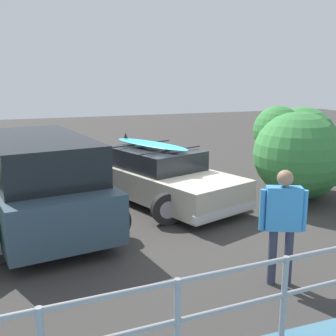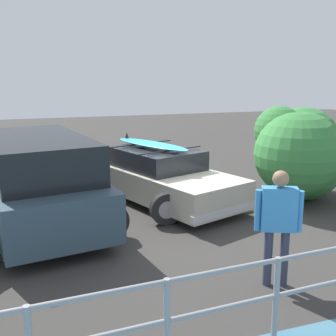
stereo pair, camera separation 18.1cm
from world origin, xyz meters
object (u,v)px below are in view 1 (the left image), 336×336
object	(u,v)px
sedan_car	(158,176)
bush_near_left	(301,152)
person_bystander	(283,217)
suv_car	(39,181)

from	to	relation	value
sedan_car	bush_near_left	xyz separation A→B (m)	(-3.37, 0.93, 0.53)
bush_near_left	person_bystander	bearing A→B (deg)	50.11
sedan_car	person_bystander	size ratio (longest dim) A/B	2.79
suv_car	bush_near_left	bearing A→B (deg)	179.55
sedan_car	suv_car	xyz separation A→B (m)	(2.81, 0.88, 0.32)
sedan_car	bush_near_left	distance (m)	3.54
sedan_car	person_bystander	world-z (taller)	person_bystander
person_bystander	bush_near_left	bearing A→B (deg)	-129.89
sedan_car	bush_near_left	world-z (taller)	bush_near_left
sedan_car	person_bystander	distance (m)	4.60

